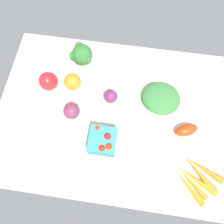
{
  "coord_description": "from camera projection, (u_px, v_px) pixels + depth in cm",
  "views": [
    {
      "loc": [
        -4.92,
        34.0,
        94.89
      ],
      "look_at": [
        0.0,
        0.0,
        4.0
      ],
      "focal_mm": 35.17,
      "sensor_mm": 36.0,
      "label": 1
    }
  ],
  "objects": [
    {
      "name": "leafy_greens_clump",
      "position": [
        161.0,
        98.0,
        0.99
      ],
      "size": [
        20.58,
        19.85,
        5.65
      ],
      "primitive_type": "ellipsoid",
      "rotation": [
        0.0,
        0.0,
        1.32
      ],
      "color": "#3A7F3D",
      "rests_on": "tablecloth"
    },
    {
      "name": "berry_basket",
      "position": [
        103.0,
        141.0,
        0.91
      ],
      "size": [
        11.29,
        11.29,
        7.75
      ],
      "color": "teal",
      "rests_on": "tablecloth"
    },
    {
      "name": "tablecloth",
      "position": [
        112.0,
        114.0,
        1.0
      ],
      "size": [
        104.0,
        76.0,
        2.0
      ],
      "primitive_type": "cube",
      "color": "beige",
      "rests_on": "ground"
    },
    {
      "name": "broccoli_head",
      "position": [
        82.0,
        55.0,
        1.01
      ],
      "size": [
        10.43,
        10.01,
        12.78
      ],
      "color": "#9FC68B",
      "rests_on": "tablecloth"
    },
    {
      "name": "red_onion_near_basket",
      "position": [
        111.0,
        96.0,
        0.99
      ],
      "size": [
        6.16,
        6.16,
        6.16
      ],
      "primitive_type": "sphere",
      "color": "#702C57",
      "rests_on": "tablecloth"
    },
    {
      "name": "carrot_bunch",
      "position": [
        198.0,
        177.0,
        0.88
      ],
      "size": [
        19.67,
        19.5,
        2.99
      ],
      "color": "orange",
      "rests_on": "tablecloth"
    },
    {
      "name": "red_onion_center",
      "position": [
        72.0,
        111.0,
        0.96
      ],
      "size": [
        7.24,
        7.24,
        7.24
      ],
      "primitive_type": "sphere",
      "color": "#753351",
      "rests_on": "tablecloth"
    },
    {
      "name": "heirloom_tomato_orange",
      "position": [
        73.0,
        82.0,
        1.0
      ],
      "size": [
        7.84,
        7.84,
        7.84
      ],
      "primitive_type": "sphere",
      "color": "orange",
      "rests_on": "tablecloth"
    },
    {
      "name": "roma_tomato",
      "position": [
        187.0,
        130.0,
        0.94
      ],
      "size": [
        11.05,
        8.53,
        4.96
      ],
      "primitive_type": "ellipsoid",
      "rotation": [
        0.0,
        0.0,
        0.42
      ],
      "color": "red",
      "rests_on": "tablecloth"
    },
    {
      "name": "bell_pepper_red",
      "position": [
        48.0,
        81.0,
        1.0
      ],
      "size": [
        11.2,
        11.2,
        8.9
      ],
      "primitive_type": "ellipsoid",
      "rotation": [
        0.0,
        0.0,
        5.83
      ],
      "color": "red",
      "rests_on": "tablecloth"
    }
  ]
}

